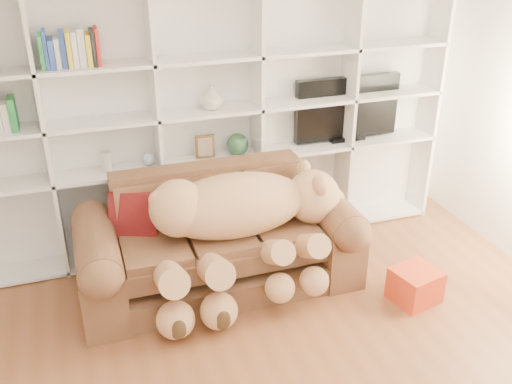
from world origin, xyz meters
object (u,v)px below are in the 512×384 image
object	(u,v)px
teddy_bear	(240,221)
tv	(347,109)
sofa	(218,245)
gift_box	(415,285)

from	to	relation	value
teddy_bear	tv	size ratio (longest dim) A/B	1.67
sofa	teddy_bear	world-z (taller)	teddy_bear
teddy_bear	gift_box	bearing A→B (deg)	-17.05
sofa	gift_box	world-z (taller)	sofa
teddy_bear	tv	xyz separation A→B (m)	(1.32, 0.88, 0.50)
teddy_bear	tv	bearing A→B (deg)	39.53
teddy_bear	gift_box	distance (m)	1.50
sofa	gift_box	size ratio (longest dim) A/B	6.55
gift_box	tv	world-z (taller)	tv
sofa	gift_box	xyz separation A→B (m)	(1.42, -0.74, -0.22)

